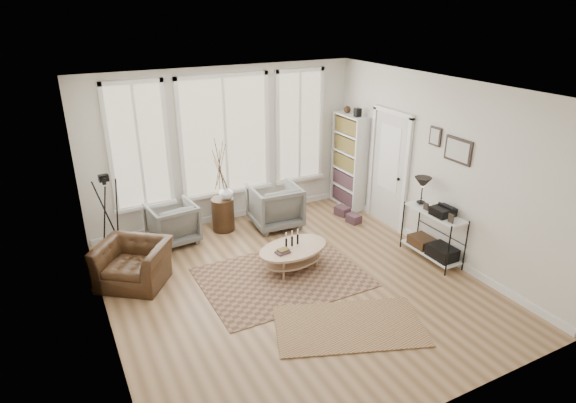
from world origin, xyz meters
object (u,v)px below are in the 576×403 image
coffee_table (293,252)px  armchair_right (275,206)px  bookcase (349,161)px  low_shelf (433,230)px  side_table (222,188)px  armchair_left (172,223)px  accent_chair (133,264)px

coffee_table → armchair_right: size_ratio=1.44×
bookcase → low_shelf: bearing=-91.3°
side_table → armchair_left: bearing=-176.9°
bookcase → low_shelf: size_ratio=1.58×
accent_chair → bookcase: bearing=49.3°
coffee_table → side_table: bearing=104.9°
armchair_left → side_table: size_ratio=0.46×
armchair_left → accent_chair: bearing=44.5°
bookcase → accent_chair: (-4.53, -1.04, -0.64)m
side_table → coffee_table: bearing=-75.1°
armchair_left → armchair_right: armchair_right is taller
bookcase → low_shelf: 2.56m
low_shelf → side_table: 3.72m
bookcase → armchair_left: size_ratio=2.58×
coffee_table → armchair_left: armchair_left is taller
bookcase → side_table: bookcase is taller
bookcase → accent_chair: 4.69m
bookcase → accent_chair: bookcase is taller
low_shelf → side_table: bearing=135.8°
armchair_left → armchair_right: 1.89m
armchair_left → coffee_table: bearing=123.1°
coffee_table → accent_chair: size_ratio=1.30×
bookcase → side_table: 2.71m
low_shelf → coffee_table: size_ratio=1.02×
armchair_right → side_table: bearing=-13.1°
armchair_left → side_table: 1.06m
armchair_right → armchair_left: bearing=-3.3°
armchair_right → coffee_table: bearing=77.6°
coffee_table → armchair_left: size_ratio=1.61×
bookcase → armchair_left: bookcase is taller
low_shelf → side_table: size_ratio=0.76×
coffee_table → armchair_left: (-1.44, 1.78, 0.07)m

